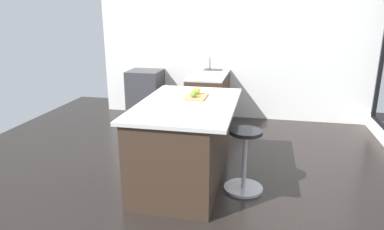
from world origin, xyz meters
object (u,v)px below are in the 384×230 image
object	(u,v)px
oven_range	(146,94)
stool_by_window	(244,162)
cutting_board	(196,97)
kitchen_island	(184,142)
apple_yellow	(197,91)
apple_green	(194,94)

from	to	relation	value
oven_range	stool_by_window	world-z (taller)	oven_range
cutting_board	oven_range	bearing A→B (deg)	-146.94
kitchen_island	cutting_board	distance (m)	0.55
cutting_board	apple_yellow	xyz separation A→B (m)	(-0.09, -0.02, 0.05)
apple_yellow	apple_green	bearing A→B (deg)	-0.58
kitchen_island	apple_yellow	xyz separation A→B (m)	(-0.34, 0.08, 0.54)
stool_by_window	cutting_board	xyz separation A→B (m)	(-0.35, -0.62, 0.63)
cutting_board	stool_by_window	bearing A→B (deg)	60.66
apple_green	stool_by_window	bearing A→B (deg)	66.31
kitchen_island	stool_by_window	size ratio (longest dim) A/B	2.41
stool_by_window	cutting_board	bearing A→B (deg)	-119.34
kitchen_island	apple_yellow	distance (m)	0.64
apple_green	cutting_board	bearing A→B (deg)	166.24
oven_range	kitchen_island	bearing A→B (deg)	28.58
stool_by_window	oven_range	bearing A→B (deg)	-141.09
apple_green	oven_range	bearing A→B (deg)	-148.06
stool_by_window	kitchen_island	bearing A→B (deg)	-98.10
kitchen_island	cutting_board	world-z (taller)	cutting_board
kitchen_island	cutting_board	xyz separation A→B (m)	(-0.25, 0.10, 0.48)
stool_by_window	cutting_board	size ratio (longest dim) A/B	1.97
apple_yellow	apple_green	distance (m)	0.16
oven_range	stool_by_window	size ratio (longest dim) A/B	1.25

